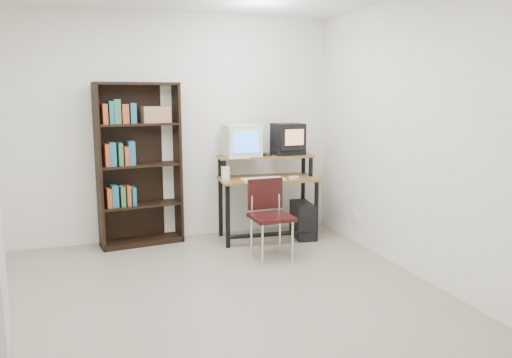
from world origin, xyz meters
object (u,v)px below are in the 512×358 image
object	(u,v)px
computer_desk	(267,182)
school_chair	(269,210)
crt_monitor	(241,141)
pc_tower	(302,220)
bookshelf	(138,163)
crt_tv	(288,136)

from	to	relation	value
computer_desk	school_chair	bearing A→B (deg)	-102.92
computer_desk	school_chair	size ratio (longest dim) A/B	1.43
crt_monitor	pc_tower	bearing A→B (deg)	-18.76
crt_monitor	bookshelf	size ratio (longest dim) A/B	0.22
computer_desk	bookshelf	bearing A→B (deg)	174.22
crt_tv	pc_tower	size ratio (longest dim) A/B	0.78
bookshelf	computer_desk	bearing A→B (deg)	-18.35
pc_tower	school_chair	bearing A→B (deg)	-131.88
crt_monitor	crt_tv	bearing A→B (deg)	-7.39
computer_desk	school_chair	distance (m)	0.68
crt_tv	bookshelf	bearing A→B (deg)	166.64
crt_tv	school_chair	distance (m)	1.10
computer_desk	crt_tv	size ratio (longest dim) A/B	3.29
computer_desk	pc_tower	bearing A→B (deg)	-7.50
computer_desk	pc_tower	distance (m)	0.63
crt_monitor	crt_tv	size ratio (longest dim) A/B	1.15
pc_tower	school_chair	distance (m)	0.86
bookshelf	school_chair	bearing A→B (deg)	-43.46
computer_desk	crt_monitor	xyz separation A→B (m)	(-0.27, 0.14, 0.48)
computer_desk	crt_monitor	size ratio (longest dim) A/B	2.85
computer_desk	crt_tv	bearing A→B (deg)	18.64
computer_desk	bookshelf	xyz separation A→B (m)	(-1.44, 0.27, 0.25)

